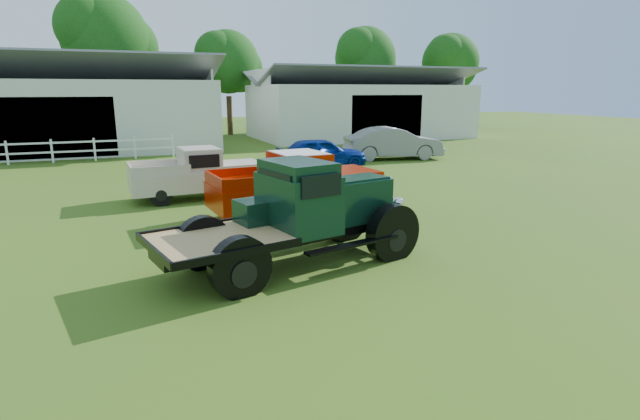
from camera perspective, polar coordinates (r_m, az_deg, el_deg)
name	(u,v)px	position (r m, az deg, el deg)	size (l,w,h in m)	color
ground	(333,273)	(10.30, 1.49, -7.25)	(120.00, 120.00, 0.00)	#3C5B1B
shed_left	(58,104)	(34.96, -27.74, 10.66)	(18.80, 10.20, 5.60)	silver
shed_right	(359,104)	(40.03, 4.52, 12.03)	(16.80, 9.20, 5.20)	silver
fence_rail	(30,152)	(29.27, -30.24, 5.75)	(14.20, 0.16, 1.20)	white
tree_b	(108,62)	(42.86, -23.11, 15.34)	(6.90, 6.90, 11.50)	black
tree_c	(228,79)	(42.75, -10.45, 14.50)	(5.40, 5.40, 9.00)	black
tree_d	(365,75)	(48.09, 5.14, 15.13)	(6.00, 6.00, 10.00)	black
tree_e	(449,78)	(50.58, 14.57, 14.41)	(5.70, 5.70, 9.50)	black
vintage_flatbed	(294,214)	(10.49, -3.00, -0.47)	(5.63, 2.23, 2.23)	black
red_pickup	(296,184)	(14.79, -2.74, 3.02)	(5.23, 2.01, 1.91)	#B11700
white_pickup	(198,174)	(17.72, -13.83, 4.07)	(4.64, 1.80, 1.70)	beige
misc_car_blue	(321,153)	(23.85, 0.15, 6.53)	(1.73, 4.30, 1.46)	navy
misc_car_grey	(393,143)	(27.34, 8.36, 7.56)	(1.81, 5.20, 1.71)	slate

